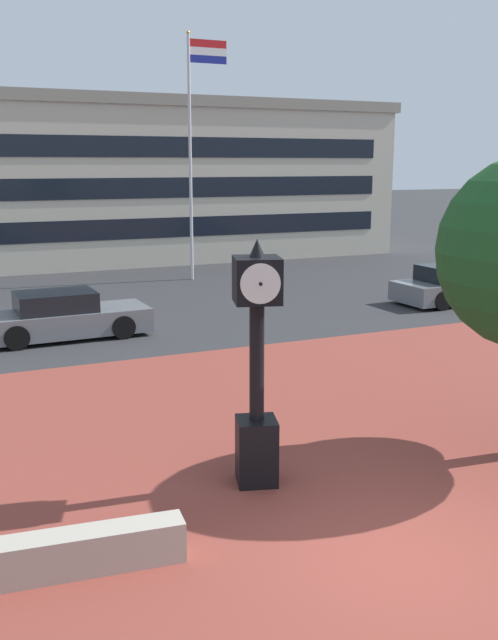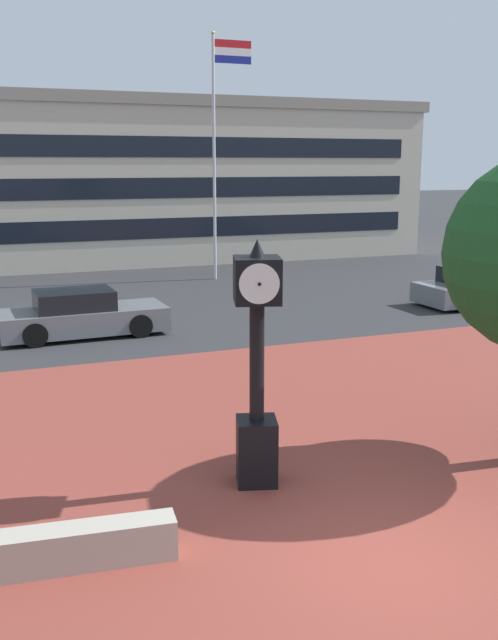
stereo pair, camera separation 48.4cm
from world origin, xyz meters
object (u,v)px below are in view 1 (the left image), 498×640
at_px(street_clock, 257,371).
at_px(car_street_mid, 63,317).
at_px(car_street_far, 454,286).
at_px(civic_building, 129,180).
at_px(flagpole_primary, 194,139).

xyz_separation_m(street_clock, car_street_mid, (-1.02, 10.30, -1.15)).
distance_m(car_street_mid, car_street_far, 12.97).
bearing_deg(street_clock, car_street_far, 56.74).
xyz_separation_m(car_street_mid, civic_building, (6.48, 17.19, 3.24)).
relative_size(street_clock, civic_building, 0.14).
bearing_deg(street_clock, civic_building, 95.55).
bearing_deg(car_street_far, street_clock, -51.55).
relative_size(car_street_far, flagpole_primary, 0.44).
bearing_deg(car_street_mid, street_clock, 4.07).
relative_size(car_street_mid, flagpole_primary, 0.47).
height_order(street_clock, car_street_far, street_clock).
distance_m(car_street_far, flagpole_primary, 11.56).
distance_m(street_clock, civic_building, 28.11).
height_order(flagpole_primary, civic_building, flagpole_primary).
bearing_deg(car_street_far, flagpole_primary, -144.79).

